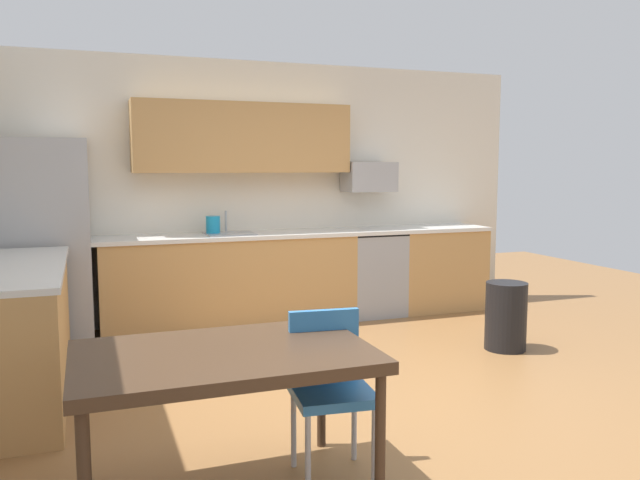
{
  "coord_description": "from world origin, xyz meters",
  "views": [
    {
      "loc": [
        -1.83,
        -3.97,
        1.61
      ],
      "look_at": [
        0.0,
        1.0,
        1.0
      ],
      "focal_mm": 35.83,
      "sensor_mm": 36.0,
      "label": 1
    }
  ],
  "objects_px": {
    "microwave": "(369,177)",
    "oven_range": "(372,273)",
    "refrigerator": "(46,243)",
    "kettle": "(213,226)",
    "chair_near_table": "(329,379)",
    "dining_table": "(224,363)",
    "trash_bin": "(506,316)"
  },
  "relations": [
    {
      "from": "refrigerator",
      "to": "microwave",
      "type": "relative_size",
      "value": 3.43
    },
    {
      "from": "dining_table",
      "to": "chair_near_table",
      "type": "xyz_separation_m",
      "value": [
        0.57,
        0.08,
        -0.18
      ]
    },
    {
      "from": "oven_range",
      "to": "microwave",
      "type": "distance_m",
      "value": 1.05
    },
    {
      "from": "dining_table",
      "to": "kettle",
      "type": "relative_size",
      "value": 7.0
    },
    {
      "from": "trash_bin",
      "to": "kettle",
      "type": "relative_size",
      "value": 3.0
    },
    {
      "from": "kettle",
      "to": "chair_near_table",
      "type": "bearing_deg",
      "value": -90.48
    },
    {
      "from": "refrigerator",
      "to": "trash_bin",
      "type": "xyz_separation_m",
      "value": [
        3.79,
        -1.59,
        -0.63
      ]
    },
    {
      "from": "refrigerator",
      "to": "chair_near_table",
      "type": "bearing_deg",
      "value": -64.59
    },
    {
      "from": "microwave",
      "to": "dining_table",
      "type": "distance_m",
      "value": 4.23
    },
    {
      "from": "chair_near_table",
      "to": "refrigerator",
      "type": "bearing_deg",
      "value": 115.41
    },
    {
      "from": "trash_bin",
      "to": "kettle",
      "type": "xyz_separation_m",
      "value": [
        -2.26,
        1.72,
        0.72
      ]
    },
    {
      "from": "dining_table",
      "to": "trash_bin",
      "type": "xyz_separation_m",
      "value": [
        2.85,
        1.67,
        -0.38
      ]
    },
    {
      "from": "microwave",
      "to": "oven_range",
      "type": "bearing_deg",
      "value": -90.0
    },
    {
      "from": "refrigerator",
      "to": "kettle",
      "type": "bearing_deg",
      "value": 4.83
    },
    {
      "from": "dining_table",
      "to": "oven_range",
      "type": "bearing_deg",
      "value": 55.2
    },
    {
      "from": "microwave",
      "to": "chair_near_table",
      "type": "relative_size",
      "value": 0.64
    },
    {
      "from": "oven_range",
      "to": "dining_table",
      "type": "bearing_deg",
      "value": -124.8
    },
    {
      "from": "refrigerator",
      "to": "chair_near_table",
      "type": "relative_size",
      "value": 2.18
    },
    {
      "from": "dining_table",
      "to": "chair_near_table",
      "type": "bearing_deg",
      "value": 8.27
    },
    {
      "from": "trash_bin",
      "to": "chair_near_table",
      "type": "bearing_deg",
      "value": -145.16
    },
    {
      "from": "trash_bin",
      "to": "oven_range",
      "type": "bearing_deg",
      "value": 107.65
    },
    {
      "from": "dining_table",
      "to": "kettle",
      "type": "xyz_separation_m",
      "value": [
        0.6,
        3.39,
        0.34
      ]
    },
    {
      "from": "kettle",
      "to": "microwave",
      "type": "bearing_deg",
      "value": 1.66
    },
    {
      "from": "oven_range",
      "to": "kettle",
      "type": "relative_size",
      "value": 4.55
    },
    {
      "from": "microwave",
      "to": "chair_near_table",
      "type": "xyz_separation_m",
      "value": [
        -1.75,
        -3.36,
        -0.99
      ]
    },
    {
      "from": "refrigerator",
      "to": "microwave",
      "type": "distance_m",
      "value": 3.32
    },
    {
      "from": "chair_near_table",
      "to": "kettle",
      "type": "distance_m",
      "value": 3.35
    },
    {
      "from": "microwave",
      "to": "kettle",
      "type": "bearing_deg",
      "value": -178.34
    },
    {
      "from": "oven_range",
      "to": "chair_near_table",
      "type": "height_order",
      "value": "oven_range"
    },
    {
      "from": "refrigerator",
      "to": "kettle",
      "type": "xyz_separation_m",
      "value": [
        1.54,
        0.13,
        0.09
      ]
    },
    {
      "from": "chair_near_table",
      "to": "kettle",
      "type": "bearing_deg",
      "value": 89.52
    },
    {
      "from": "oven_range",
      "to": "trash_bin",
      "type": "xyz_separation_m",
      "value": [
        0.53,
        -1.67,
        -0.16
      ]
    }
  ]
}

